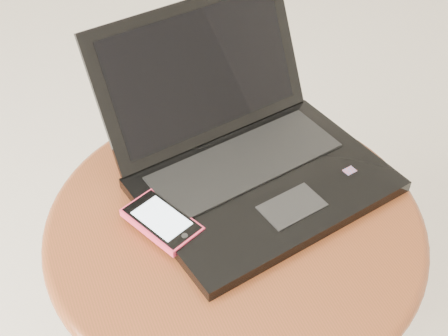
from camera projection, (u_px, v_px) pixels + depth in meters
name	position (u px, v px, depth m)	size (l,w,h in m)	color
table	(234.00, 258.00, 0.99)	(0.59, 0.59, 0.47)	#53321A
laptop	(246.00, 151.00, 0.97)	(0.44, 0.43, 0.23)	black
phone_black	(170.00, 216.00, 0.91)	(0.12, 0.12, 0.01)	black
phone_pink	(162.00, 221.00, 0.89)	(0.11, 0.14, 0.01)	#E63457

